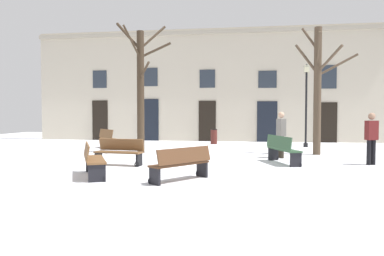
% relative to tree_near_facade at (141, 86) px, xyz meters
% --- Properties ---
extents(ground_plane, '(35.32, 35.32, 0.00)m').
position_rel_tree_near_facade_xyz_m(ground_plane, '(2.25, -1.89, -2.90)').
color(ground_plane, white).
extents(building_facade, '(22.07, 0.60, 6.89)m').
position_rel_tree_near_facade_xyz_m(building_facade, '(2.25, 7.25, 0.59)').
color(building_facade, '#BCB29E').
rests_on(building_facade, ground).
extents(tree_near_facade, '(2.59, 2.16, 5.76)m').
position_rel_tree_near_facade_xyz_m(tree_near_facade, '(0.00, 0.00, 0.00)').
color(tree_near_facade, '#382B1E').
rests_on(tree_near_facade, ground).
extents(tree_right_of_center, '(2.51, 1.55, 5.29)m').
position_rel_tree_near_facade_xyz_m(tree_right_of_center, '(7.41, 0.35, -0.07)').
color(tree_right_of_center, '#4C3D2D').
rests_on(tree_right_of_center, ground).
extents(streetlamp, '(0.30, 0.30, 4.20)m').
position_rel_tree_near_facade_xyz_m(streetlamp, '(7.50, 3.84, -0.35)').
color(streetlamp, black).
rests_on(streetlamp, ground).
extents(litter_bin, '(0.39, 0.39, 0.83)m').
position_rel_tree_near_facade_xyz_m(litter_bin, '(2.73, 4.99, -2.48)').
color(litter_bin, '#4C1E19').
rests_on(litter_bin, ground).
extents(bench_far_corner, '(1.27, 1.88, 0.89)m').
position_rel_tree_near_facade_xyz_m(bench_far_corner, '(0.42, -6.02, -2.44)').
color(bench_far_corner, brown).
rests_on(bench_far_corner, ground).
extents(bench_by_litter_bin, '(1.03, 1.95, 0.95)m').
position_rel_tree_near_facade_xyz_m(bench_by_litter_bin, '(5.71, -2.61, -2.40)').
color(bench_by_litter_bin, '#2D4C33').
rests_on(bench_by_litter_bin, ground).
extents(bench_back_to_back_right, '(1.65, 0.69, 0.87)m').
position_rel_tree_near_facade_xyz_m(bench_back_to_back_right, '(0.38, -3.81, -2.46)').
color(bench_back_to_back_right, brown).
rests_on(bench_back_to_back_right, ground).
extents(bench_facing_shops, '(1.47, 1.59, 0.94)m').
position_rel_tree_near_facade_xyz_m(bench_facing_shops, '(-2.15, 1.73, -2.41)').
color(bench_facing_shops, brown).
rests_on(bench_facing_shops, ground).
extents(bench_near_lamp, '(1.42, 1.64, 0.85)m').
position_rel_tree_near_facade_xyz_m(bench_near_lamp, '(2.89, -6.31, -2.46)').
color(bench_near_lamp, '#51331E').
rests_on(bench_near_lamp, ground).
extents(person_near_bench, '(0.35, 0.44, 1.76)m').
position_rel_tree_near_facade_xyz_m(person_near_bench, '(5.82, -1.06, -1.92)').
color(person_near_bench, '#2D271E').
rests_on(person_near_bench, ground).
extents(person_by_shop_door, '(0.44, 0.35, 1.72)m').
position_rel_tree_near_facade_xyz_m(person_by_shop_door, '(8.59, -2.55, -1.94)').
color(person_by_shop_door, black).
rests_on(person_by_shop_door, ground).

